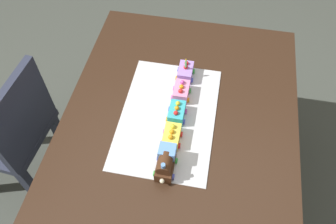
{
  "coord_description": "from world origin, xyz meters",
  "views": [
    {
      "loc": [
        -0.78,
        -0.1,
        1.93
      ],
      "look_at": [
        0.05,
        0.05,
        0.77
      ],
      "focal_mm": 36.37,
      "sensor_mm": 36.0,
      "label": 1
    }
  ],
  "objects_px": {
    "dining_table": "(177,141)",
    "cake_car_caboose_lemon": "(172,136)",
    "cake_locomotive": "(166,162)",
    "cake_car_tanker_lavender": "(185,72)",
    "chair": "(15,133)",
    "cake_car_hopper_turquoise": "(177,113)",
    "cake_car_flatbed_bubblegum": "(181,91)",
    "birthday_candle": "(186,63)"
  },
  "relations": [
    {
      "from": "cake_car_caboose_lemon",
      "to": "birthday_candle",
      "type": "xyz_separation_m",
      "value": [
        0.35,
        -0.0,
        0.07
      ]
    },
    {
      "from": "cake_car_hopper_turquoise",
      "to": "cake_car_caboose_lemon",
      "type": "bearing_deg",
      "value": 180.0
    },
    {
      "from": "dining_table",
      "to": "cake_car_hopper_turquoise",
      "type": "distance_m",
      "value": 0.15
    },
    {
      "from": "birthday_candle",
      "to": "cake_car_flatbed_bubblegum",
      "type": "bearing_deg",
      "value": 180.0
    },
    {
      "from": "cake_locomotive",
      "to": "cake_car_hopper_turquoise",
      "type": "relative_size",
      "value": 1.4
    },
    {
      "from": "cake_car_tanker_lavender",
      "to": "cake_car_flatbed_bubblegum",
      "type": "bearing_deg",
      "value": 180.0
    },
    {
      "from": "dining_table",
      "to": "cake_car_caboose_lemon",
      "type": "bearing_deg",
      "value": 167.54
    },
    {
      "from": "cake_car_hopper_turquoise",
      "to": "cake_car_tanker_lavender",
      "type": "height_order",
      "value": "same"
    },
    {
      "from": "cake_car_tanker_lavender",
      "to": "birthday_candle",
      "type": "distance_m",
      "value": 0.07
    },
    {
      "from": "cake_locomotive",
      "to": "cake_car_tanker_lavender",
      "type": "distance_m",
      "value": 0.48
    },
    {
      "from": "chair",
      "to": "cake_car_caboose_lemon",
      "type": "xyz_separation_m",
      "value": [
        -0.05,
        -0.82,
        0.3
      ]
    },
    {
      "from": "chair",
      "to": "cake_locomotive",
      "type": "bearing_deg",
      "value": 82.01
    },
    {
      "from": "chair",
      "to": "cake_car_hopper_turquoise",
      "type": "relative_size",
      "value": 8.6
    },
    {
      "from": "cake_car_tanker_lavender",
      "to": "birthday_candle",
      "type": "relative_size",
      "value": 1.87
    },
    {
      "from": "cake_locomotive",
      "to": "cake_car_hopper_turquoise",
      "type": "bearing_deg",
      "value": 0.0
    },
    {
      "from": "cake_car_hopper_turquoise",
      "to": "cake_car_flatbed_bubblegum",
      "type": "height_order",
      "value": "same"
    },
    {
      "from": "dining_table",
      "to": "cake_locomotive",
      "type": "height_order",
      "value": "cake_locomotive"
    },
    {
      "from": "cake_car_flatbed_bubblegum",
      "to": "birthday_candle",
      "type": "height_order",
      "value": "birthday_candle"
    },
    {
      "from": "cake_locomotive",
      "to": "birthday_candle",
      "type": "xyz_separation_m",
      "value": [
        0.48,
        -0.0,
        0.05
      ]
    },
    {
      "from": "chair",
      "to": "cake_locomotive",
      "type": "xyz_separation_m",
      "value": [
        -0.18,
        -0.82,
        0.32
      ]
    },
    {
      "from": "chair",
      "to": "cake_car_tanker_lavender",
      "type": "distance_m",
      "value": 0.92
    },
    {
      "from": "chair",
      "to": "cake_car_caboose_lemon",
      "type": "relative_size",
      "value": 8.6
    },
    {
      "from": "cake_car_flatbed_bubblegum",
      "to": "birthday_candle",
      "type": "relative_size",
      "value": 1.87
    },
    {
      "from": "cake_car_tanker_lavender",
      "to": "cake_car_caboose_lemon",
      "type": "bearing_deg",
      "value": 180.0
    },
    {
      "from": "chair",
      "to": "cake_car_flatbed_bubblegum",
      "type": "xyz_separation_m",
      "value": [
        0.18,
        -0.82,
        0.3
      ]
    },
    {
      "from": "cake_car_tanker_lavender",
      "to": "birthday_candle",
      "type": "height_order",
      "value": "birthday_candle"
    },
    {
      "from": "chair",
      "to": "dining_table",
      "type": "bearing_deg",
      "value": 95.28
    },
    {
      "from": "dining_table",
      "to": "cake_car_flatbed_bubblegum",
      "type": "relative_size",
      "value": 14.0
    },
    {
      "from": "cake_car_caboose_lemon",
      "to": "birthday_candle",
      "type": "distance_m",
      "value": 0.35
    },
    {
      "from": "chair",
      "to": "cake_car_tanker_lavender",
      "type": "xyz_separation_m",
      "value": [
        0.3,
        -0.82,
        0.3
      ]
    },
    {
      "from": "cake_car_flatbed_bubblegum",
      "to": "birthday_candle",
      "type": "xyz_separation_m",
      "value": [
        0.11,
        -0.0,
        0.07
      ]
    },
    {
      "from": "cake_locomotive",
      "to": "cake_car_hopper_turquoise",
      "type": "height_order",
      "value": "cake_locomotive"
    },
    {
      "from": "cake_car_flatbed_bubblegum",
      "to": "cake_car_tanker_lavender",
      "type": "relative_size",
      "value": 1.0
    },
    {
      "from": "cake_car_hopper_turquoise",
      "to": "birthday_candle",
      "type": "relative_size",
      "value": 1.87
    },
    {
      "from": "cake_locomotive",
      "to": "cake_car_tanker_lavender",
      "type": "height_order",
      "value": "cake_locomotive"
    },
    {
      "from": "cake_car_hopper_turquoise",
      "to": "cake_car_flatbed_bubblegum",
      "type": "bearing_deg",
      "value": 0.0
    },
    {
      "from": "cake_car_caboose_lemon",
      "to": "dining_table",
      "type": "bearing_deg",
      "value": -12.46
    },
    {
      "from": "cake_car_caboose_lemon",
      "to": "cake_car_hopper_turquoise",
      "type": "xyz_separation_m",
      "value": [
        0.12,
        0.0,
        0.0
      ]
    },
    {
      "from": "dining_table",
      "to": "cake_car_tanker_lavender",
      "type": "bearing_deg",
      "value": 2.78
    },
    {
      "from": "dining_table",
      "to": "cake_car_hopper_turquoise",
      "type": "xyz_separation_m",
      "value": [
        0.05,
        0.01,
        0.14
      ]
    },
    {
      "from": "dining_table",
      "to": "cake_car_caboose_lemon",
      "type": "distance_m",
      "value": 0.15
    },
    {
      "from": "cake_car_flatbed_bubblegum",
      "to": "birthday_candle",
      "type": "distance_m",
      "value": 0.13
    }
  ]
}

